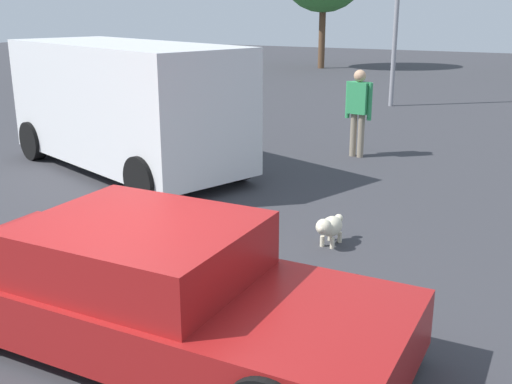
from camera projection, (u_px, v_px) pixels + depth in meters
The scene contains 5 objects.
ground_plane at pixel (120, 336), 5.69m from camera, with size 80.00×80.00×0.00m, color #38383D.
sedan_foreground at pixel (150, 289), 5.42m from camera, with size 4.53×1.88×1.16m.
dog at pixel (330, 227), 7.77m from camera, with size 0.27×0.64×0.42m.
van_white at pixel (126, 103), 11.16m from camera, with size 5.52×3.64×2.31m.
pedestrian at pixel (359, 105), 12.20m from camera, with size 0.56×0.30×1.74m.
Camera 1 is at (3.44, -3.93, 2.93)m, focal length 43.12 mm.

